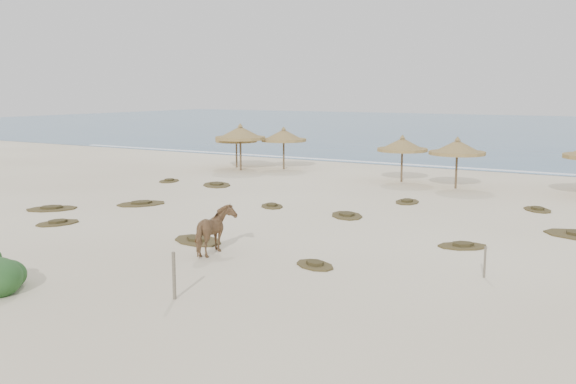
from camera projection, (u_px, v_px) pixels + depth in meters
name	position (u px, v px, depth m)	size (l,w,h in m)	color
ground	(215.00, 237.00, 24.03)	(160.00, 160.00, 0.00)	beige
ocean	(547.00, 130.00, 87.74)	(200.00, 100.00, 0.01)	#2C5C86
foam_line	(434.00, 166.00, 46.12)	(70.00, 0.60, 0.01)	white
palapa_0	(240.00, 134.00, 43.50)	(4.33, 4.33, 3.22)	brown
palapa_1	(236.00, 137.00, 45.19)	(3.80, 3.80, 2.77)	brown
palapa_2	(284.00, 136.00, 44.27)	(3.92, 3.92, 2.95)	brown
palapa_3	(402.00, 145.00, 38.07)	(3.17, 3.17, 2.82)	brown
palapa_4	(457.00, 148.00, 35.49)	(3.96, 3.96, 2.91)	brown
horse	(215.00, 231.00, 21.40)	(0.87, 1.91, 1.61)	brown
fence_post_near	(174.00, 276.00, 16.82)	(0.10, 0.10, 1.28)	#706854
fence_post_far	(485.00, 262.00, 18.78)	(0.07, 0.07, 0.94)	#706854
scrub_0	(52.00, 208.00, 29.56)	(2.64, 2.66, 0.16)	brown
scrub_1	(141.00, 203.00, 30.83)	(2.55, 2.80, 0.16)	brown
scrub_2	(272.00, 206.00, 30.21)	(1.79, 1.82, 0.16)	brown
scrub_3	(347.00, 215.00, 27.96)	(2.28, 2.40, 0.16)	brown
scrub_4	(463.00, 246.00, 22.52)	(2.10, 1.92, 0.16)	brown
scrub_6	(217.00, 185.00, 36.96)	(2.79, 2.82, 0.16)	brown
scrub_7	(407.00, 202.00, 31.36)	(1.39, 1.89, 0.16)	brown
scrub_8	(169.00, 181.00, 38.53)	(1.57, 1.94, 0.16)	brown
scrub_9	(198.00, 240.00, 23.34)	(2.50, 2.01, 0.16)	brown
scrub_10	(537.00, 209.00, 29.31)	(1.85, 1.99, 0.16)	brown
scrub_11	(58.00, 223.00, 26.39)	(1.65, 2.06, 0.16)	brown
scrub_12	(315.00, 265.00, 20.07)	(1.77, 1.54, 0.16)	brown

